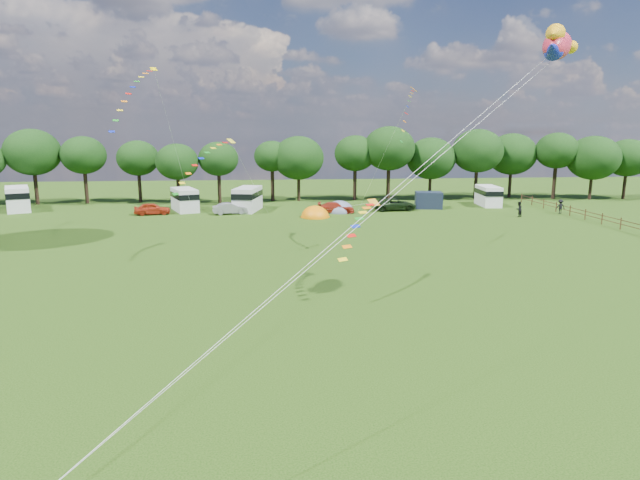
{
  "coord_description": "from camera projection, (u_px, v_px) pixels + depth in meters",
  "views": [
    {
      "loc": [
        -2.64,
        -18.77,
        9.43
      ],
      "look_at": [
        0.0,
        8.0,
        4.0
      ],
      "focal_mm": 30.0,
      "sensor_mm": 36.0,
      "label": 1
    }
  ],
  "objects": [
    {
      "name": "ground_plane",
      "position": [
        341.0,
        384.0,
        20.43
      ],
      "size": [
        180.0,
        180.0,
        0.0
      ],
      "primitive_type": "plane",
      "color": "black",
      "rests_on": "ground"
    },
    {
      "name": "tree_line",
      "position": [
        325.0,
        155.0,
        73.32
      ],
      "size": [
        102.98,
        10.98,
        10.27
      ],
      "color": "black",
      "rests_on": "ground"
    },
    {
      "name": "fence",
      "position": [
        594.0,
        216.0,
        57.02
      ],
      "size": [
        0.12,
        33.12,
        1.2
      ],
      "color": "#472D19",
      "rests_on": "ground"
    },
    {
      "name": "car_a",
      "position": [
        152.0,
        209.0,
        62.15
      ],
      "size": [
        4.36,
        2.25,
        1.39
      ],
      "primitive_type": "imported",
      "rotation": [
        0.0,
        0.0,
        1.72
      ],
      "color": "#AF2D13",
      "rests_on": "ground"
    },
    {
      "name": "car_b",
      "position": [
        230.0,
        208.0,
        62.55
      ],
      "size": [
        3.98,
        2.06,
        1.34
      ],
      "primitive_type": "imported",
      "rotation": [
        0.0,
        0.0,
        1.75
      ],
      "color": "gray",
      "rests_on": "ground"
    },
    {
      "name": "car_c",
      "position": [
        336.0,
        208.0,
        63.53
      ],
      "size": [
        4.46,
        2.5,
        1.26
      ],
      "primitive_type": "imported",
      "rotation": [
        0.0,
        0.0,
        1.39
      ],
      "color": "maroon",
      "rests_on": "ground"
    },
    {
      "name": "car_d",
      "position": [
        395.0,
        204.0,
        65.55
      ],
      "size": [
        5.52,
        2.68,
        1.48
      ],
      "primitive_type": "imported",
      "rotation": [
        0.0,
        0.0,
        1.61
      ],
      "color": "black",
      "rests_on": "ground"
    },
    {
      "name": "campervan_a",
      "position": [
        18.0,
        198.0,
        65.12
      ],
      "size": [
        4.76,
        6.48,
        2.92
      ],
      "rotation": [
        0.0,
        0.0,
        1.99
      ],
      "color": "white",
      "rests_on": "ground"
    },
    {
      "name": "campervan_b",
      "position": [
        185.0,
        199.0,
        65.04
      ],
      "size": [
        4.16,
        6.05,
        2.73
      ],
      "rotation": [
        0.0,
        0.0,
        1.93
      ],
      "color": "silver",
      "rests_on": "ground"
    },
    {
      "name": "campervan_c",
      "position": [
        248.0,
        198.0,
        65.11
      ],
      "size": [
        3.66,
        6.24,
        2.86
      ],
      "rotation": [
        0.0,
        0.0,
        1.36
      ],
      "color": "silver",
      "rests_on": "ground"
    },
    {
      "name": "campervan_d",
      "position": [
        488.0,
        195.0,
        69.72
      ],
      "size": [
        2.77,
        5.44,
        2.57
      ],
      "rotation": [
        0.0,
        0.0,
        1.47
      ],
      "color": "white",
      "rests_on": "ground"
    },
    {
      "name": "tent_orange",
      "position": [
        315.0,
        217.0,
        60.43
      ],
      "size": [
        3.31,
        3.62,
        2.59
      ],
      "color": "orange",
      "rests_on": "ground"
    },
    {
      "name": "tent_greyblue",
      "position": [
        339.0,
        212.0,
        64.45
      ],
      "size": [
        3.63,
        3.97,
        2.7
      ],
      "color": "slate",
      "rests_on": "ground"
    },
    {
      "name": "awning_navy",
      "position": [
        429.0,
        200.0,
        67.43
      ],
      "size": [
        3.76,
        3.28,
        2.05
      ],
      "primitive_type": "cube",
      "rotation": [
        0.0,
        0.0,
        -0.2
      ],
      "color": "#171F30",
      "rests_on": "ground"
    },
    {
      "name": "fish_kite",
      "position": [
        556.0,
        44.0,
        24.9
      ],
      "size": [
        3.02,
        3.66,
        2.03
      ],
      "rotation": [
        0.0,
        -0.21,
        0.95
      ],
      "color": "red",
      "rests_on": "ground"
    },
    {
      "name": "streamer_kite_a",
      "position": [
        136.0,
        88.0,
        45.89
      ],
      "size": [
        3.3,
        5.48,
        5.74
      ],
      "rotation": [
        0.0,
        0.0,
        0.55
      ],
      "color": "#FFD900",
      "rests_on": "ground"
    },
    {
      "name": "streamer_kite_b",
      "position": [
        209.0,
        157.0,
        38.89
      ],
      "size": [
        4.22,
        4.68,
        3.79
      ],
      "rotation": [
        0.0,
        0.0,
        0.98
      ],
      "color": "yellow",
      "rests_on": "ground"
    },
    {
      "name": "streamer_kite_c",
      "position": [
        362.0,
        219.0,
        31.29
      ],
      "size": [
        3.24,
        4.95,
        2.82
      ],
      "rotation": [
        0.0,
        0.0,
        0.52
      ],
      "color": "gold",
      "rests_on": "ground"
    },
    {
      "name": "walker_a",
      "position": [
        519.0,
        209.0,
        60.47
      ],
      "size": [
        1.0,
        0.87,
        1.75
      ],
      "primitive_type": "imported",
      "rotation": [
        0.0,
        0.0,
        3.66
      ],
      "color": "black",
      "rests_on": "ground"
    },
    {
      "name": "walker_b",
      "position": [
        560.0,
        207.0,
        62.72
      ],
      "size": [
        1.1,
        0.51,
        1.7
      ],
      "primitive_type": "imported",
      "rotation": [
        0.0,
        0.0,
        3.14
      ],
      "color": "black",
      "rests_on": "ground"
    },
    {
      "name": "streamer_kite_d",
      "position": [
        409.0,
        105.0,
        40.98
      ],
      "size": [
        2.6,
        5.17,
        4.31
      ],
      "rotation": [
        0.0,
        0.0,
        1.19
      ],
      "color": "#DD9100",
      "rests_on": "ground"
    }
  ]
}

